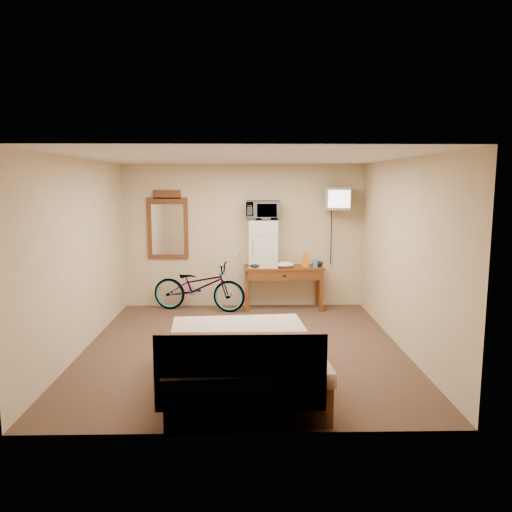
# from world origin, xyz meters

# --- Properties ---
(room) EXTENTS (4.60, 4.64, 2.50)m
(room) POSITION_xyz_m (-0.00, 0.00, 1.25)
(room) COLOR #432E21
(room) RESTS_ON ground
(desk) EXTENTS (1.37, 0.56, 0.75)m
(desk) POSITION_xyz_m (0.69, 2.00, 0.63)
(desk) COLOR brown
(desk) RESTS_ON floor
(mini_fridge) EXTENTS (0.49, 0.49, 0.80)m
(mini_fridge) POSITION_xyz_m (0.33, 2.07, 1.15)
(mini_fridge) COLOR silver
(mini_fridge) RESTS_ON desk
(microwave) EXTENTS (0.58, 0.40, 0.32)m
(microwave) POSITION_xyz_m (0.33, 2.07, 1.71)
(microwave) COLOR silver
(microwave) RESTS_ON mini_fridge
(snack_bag) EXTENTS (0.12, 0.08, 0.23)m
(snack_bag) POSITION_xyz_m (1.06, 2.00, 0.87)
(snack_bag) COLOR orange
(snack_bag) RESTS_ON desk
(blue_cup) EXTENTS (0.08, 0.08, 0.13)m
(blue_cup) POSITION_xyz_m (1.23, 1.93, 0.82)
(blue_cup) COLOR #407FDA
(blue_cup) RESTS_ON desk
(cloth_cream) EXTENTS (0.33, 0.25, 0.10)m
(cloth_cream) POSITION_xyz_m (0.70, 1.93, 0.80)
(cloth_cream) COLOR silver
(cloth_cream) RESTS_ON desk
(cloth_dark_a) EXTENTS (0.24, 0.18, 0.09)m
(cloth_dark_a) POSITION_xyz_m (0.19, 1.89, 0.80)
(cloth_dark_a) COLOR black
(cloth_dark_a) RESTS_ON desk
(cloth_dark_b) EXTENTS (0.19, 0.16, 0.09)m
(cloth_dark_b) POSITION_xyz_m (1.29, 2.08, 0.79)
(cloth_dark_b) COLOR black
(cloth_dark_b) RESTS_ON desk
(crt_television) EXTENTS (0.47, 0.58, 0.38)m
(crt_television) POSITION_xyz_m (1.59, 2.02, 1.91)
(crt_television) COLOR black
(crt_television) RESTS_ON room
(wall_mirror) EXTENTS (0.70, 0.04, 1.19)m
(wall_mirror) POSITION_xyz_m (-1.32, 2.27, 1.44)
(wall_mirror) COLOR brown
(wall_mirror) RESTS_ON room
(bicycle) EXTENTS (1.69, 0.88, 0.85)m
(bicycle) POSITION_xyz_m (-0.76, 1.95, 0.42)
(bicycle) COLOR black
(bicycle) RESTS_ON floor
(bed) EXTENTS (1.70, 2.16, 0.90)m
(bed) POSITION_xyz_m (-0.01, -1.37, 0.29)
(bed) COLOR brown
(bed) RESTS_ON floor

